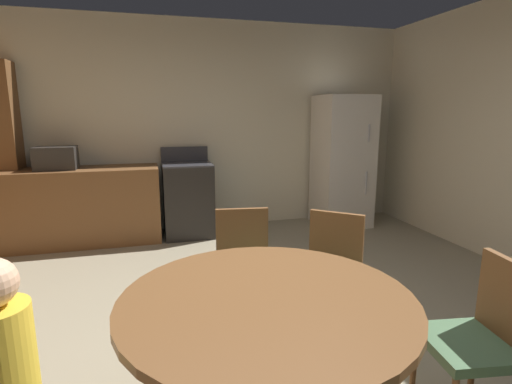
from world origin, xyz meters
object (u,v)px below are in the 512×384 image
at_px(chair_east, 483,335).
at_px(refrigerator, 342,161).
at_px(chair_north, 244,263).
at_px(chair_northeast, 331,268).
at_px(dining_table, 267,328).
at_px(microwave, 56,158).
at_px(oven_range, 188,199).

bearing_deg(chair_east, refrigerator, -98.13).
distance_m(refrigerator, chair_north, 3.03).
relative_size(chair_northeast, chair_north, 1.00).
height_order(dining_table, chair_northeast, chair_northeast).
relative_size(dining_table, chair_east, 1.50).
bearing_deg(microwave, chair_north, -55.12).
bearing_deg(refrigerator, chair_north, -129.97).
height_order(refrigerator, chair_north, refrigerator).
distance_m(oven_range, dining_table, 3.40).
height_order(oven_range, microwave, microwave).
relative_size(oven_range, microwave, 2.50).
relative_size(microwave, chair_east, 0.51).
distance_m(oven_range, refrigerator, 2.14).
distance_m(oven_range, chair_northeast, 2.70).
xyz_separation_m(dining_table, chair_north, (0.14, 1.04, -0.11)).
distance_m(chair_east, chair_northeast, 1.01).
bearing_deg(refrigerator, dining_table, -121.73).
height_order(refrigerator, dining_table, refrigerator).
distance_m(microwave, dining_table, 3.73).
bearing_deg(chair_northeast, microwave, -98.73).
bearing_deg(microwave, dining_table, -66.16).
bearing_deg(chair_east, microwave, -46.13).
distance_m(microwave, chair_east, 4.39).
height_order(refrigerator, chair_east, refrigerator).
relative_size(chair_east, chair_north, 1.00).
height_order(chair_east, chair_north, same).
xyz_separation_m(microwave, chair_east, (2.54, -3.54, -0.53)).
bearing_deg(dining_table, oven_range, 90.49).
bearing_deg(oven_range, dining_table, -89.51).
bearing_deg(refrigerator, oven_range, 178.53).
height_order(oven_range, chair_northeast, oven_range).
height_order(microwave, chair_north, microwave).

